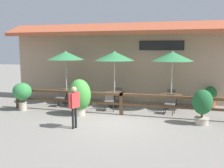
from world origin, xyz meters
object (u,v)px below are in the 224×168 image
object	(u,v)px
chair_middle_wallside	(118,94)
chair_far_wallside	(172,96)
patio_umbrella_near	(66,56)
chair_near_streetside	(61,97)
dining_table_near	(67,92)
chair_middle_streetside	(109,100)
patio_umbrella_middle	(115,56)
potted_plant_tall_tropical	(202,105)
dining_table_middle	(114,95)
patio_umbrella_far	(172,57)
potted_plant_corner_fern	(22,93)
dining_table_far	(171,97)
chair_far_streetside	(170,103)
pedestrian	(74,102)
potted_plant_small_flowering	(79,96)
potted_plant_entrance_palm	(210,97)
chair_near_wallside	(74,91)

from	to	relation	value
chair_middle_wallside	chair_far_wallside	xyz separation A→B (m)	(2.72, 0.16, 0.00)
patio_umbrella_near	chair_near_streetside	bearing A→B (deg)	-85.75
dining_table_near	chair_middle_streetside	xyz separation A→B (m)	(2.60, -0.95, -0.10)
chair_near_streetside	chair_middle_streetside	size ratio (longest dim) A/B	1.00
patio_umbrella_middle	potted_plant_tall_tropical	distance (m)	4.70
chair_middle_wallside	chair_far_wallside	distance (m)	2.73
dining_table_near	dining_table_middle	size ratio (longest dim) A/B	1.00
patio_umbrella_middle	potted_plant_tall_tropical	bearing A→B (deg)	-26.74
dining_table_middle	chair_near_streetside	bearing A→B (deg)	-166.59
chair_near_streetside	patio_umbrella_far	world-z (taller)	patio_umbrella_far
patio_umbrella_near	dining_table_middle	xyz separation A→B (m)	(2.65, -0.18, -1.90)
dining_table_middle	dining_table_near	bearing A→B (deg)	176.04
patio_umbrella_middle	patio_umbrella_far	xyz separation A→B (m)	(2.70, 0.15, 0.00)
chair_middle_streetside	chair_far_wallside	xyz separation A→B (m)	(2.76, 1.71, 0.00)
chair_middle_streetside	potted_plant_tall_tropical	distance (m)	4.13
chair_near_streetside	potted_plant_corner_fern	size ratio (longest dim) A/B	0.66
dining_table_far	chair_far_streetside	size ratio (longest dim) A/B	1.19
dining_table_far	pedestrian	distance (m)	4.99
patio_umbrella_near	dining_table_near	world-z (taller)	patio_umbrella_near
dining_table_far	potted_plant_small_flowering	bearing A→B (deg)	-151.00
patio_umbrella_middle	potted_plant_corner_fern	xyz separation A→B (m)	(-3.91, -1.82, -1.64)
chair_far_streetside	dining_table_middle	bearing A→B (deg)	176.14
chair_far_wallside	potted_plant_tall_tropical	world-z (taller)	potted_plant_tall_tropical
patio_umbrella_far	potted_plant_corner_fern	xyz separation A→B (m)	(-6.61, -1.97, -1.64)
patio_umbrella_far	chair_far_wallside	xyz separation A→B (m)	(0.01, 0.79, -2.00)
potted_plant_small_flowering	pedestrian	world-z (taller)	potted_plant_small_flowering
patio_umbrella_middle	potted_plant_small_flowering	world-z (taller)	patio_umbrella_middle
potted_plant_tall_tropical	potted_plant_small_flowering	xyz separation A→B (m)	(-4.94, 0.04, 0.07)
patio_umbrella_middle	chair_middle_wallside	world-z (taller)	patio_umbrella_middle
potted_plant_entrance_palm	chair_far_streetside	bearing A→B (deg)	-136.88
chair_near_wallside	dining_table_middle	size ratio (longest dim) A/B	0.84
dining_table_far	potted_plant_tall_tropical	bearing A→B (deg)	-60.35
pedestrian	potted_plant_tall_tropical	bearing A→B (deg)	128.92
chair_near_wallside	chair_far_streetside	bearing A→B (deg)	160.44
potted_plant_entrance_palm	chair_middle_streetside	bearing A→B (deg)	-157.83
dining_table_far	chair_middle_streetside	bearing A→B (deg)	-161.49
potted_plant_small_flowering	chair_far_wallside	bearing A→B (deg)	37.32
dining_table_near	chair_far_streetside	world-z (taller)	chair_far_streetside
potted_plant_tall_tropical	potted_plant_entrance_palm	distance (m)	3.13
chair_near_streetside	patio_umbrella_far	xyz separation A→B (m)	(5.29, 0.76, 2.00)
patio_umbrella_far	pedestrian	distance (m)	5.20
dining_table_far	chair_middle_wallside	bearing A→B (deg)	167.01
chair_near_wallside	chair_far_wallside	distance (m)	5.28
dining_table_far	pedestrian	size ratio (longest dim) A/B	0.67
potted_plant_corner_fern	potted_plant_small_flowering	size ratio (longest dim) A/B	0.83
potted_plant_corner_fern	dining_table_far	bearing A→B (deg)	16.62
dining_table_middle	potted_plant_tall_tropical	distance (m)	4.38
dining_table_near	dining_table_far	distance (m)	5.35
chair_near_streetside	potted_plant_entrance_palm	bearing A→B (deg)	14.04
dining_table_near	pedestrian	bearing A→B (deg)	-61.05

